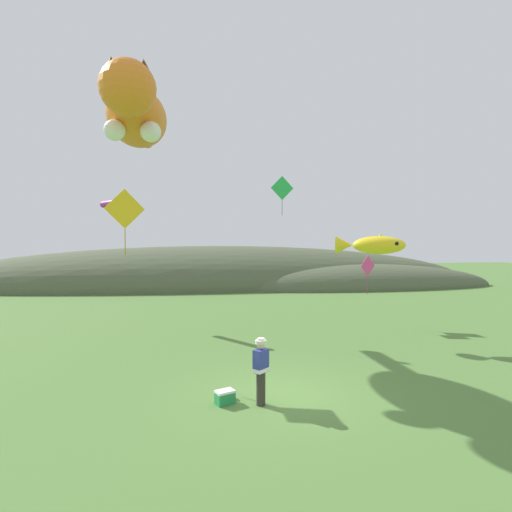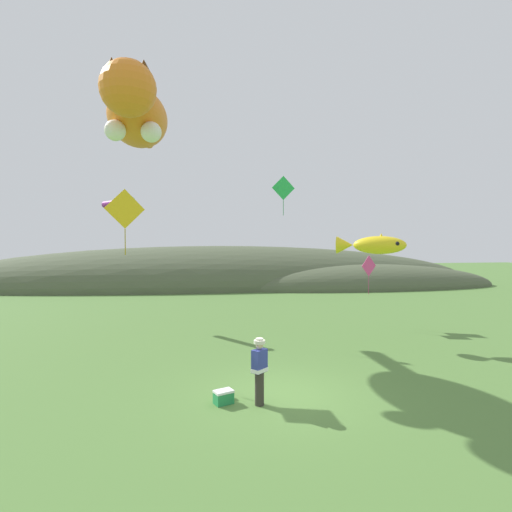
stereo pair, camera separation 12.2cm
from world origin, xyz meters
name	(u,v)px [view 1 (the left image)]	position (x,y,z in m)	size (l,w,h in m)	color
ground_plane	(280,396)	(0.00, 0.00, 0.00)	(120.00, 120.00, 0.00)	#517A38
distant_hill_ridge	(233,285)	(1.75, 27.99, 0.00)	(53.82, 14.81, 7.64)	#4C563D
festival_attendant	(261,369)	(-0.63, -0.52, 0.95)	(0.49, 0.47, 1.77)	#332D28
kite_spool	(228,394)	(-1.45, 0.07, 0.12)	(0.17, 0.25, 0.25)	olive
picnic_cooler	(225,397)	(-1.56, -0.28, 0.18)	(0.58, 0.49, 0.36)	#268C4C
kite_giant_cat	(136,115)	(-4.65, 6.91, 9.64)	(2.56, 8.90, 2.70)	orange
kite_fish_windsock	(371,245)	(5.30, 5.49, 4.15)	(2.95, 2.06, 0.90)	yellow
kite_tube_streamer	(116,203)	(-6.28, 11.64, 6.36)	(2.16, 2.74, 0.44)	#8C268C
kite_diamond_gold	(125,209)	(-4.63, 3.50, 5.40)	(1.28, 0.49, 2.26)	yellow
kite_diamond_green	(282,188)	(2.96, 12.28, 7.41)	(1.41, 0.17, 2.32)	green
kite_diamond_pink	(368,266)	(6.38, 8.05, 3.05)	(0.96, 0.47, 1.96)	#E53F8C
kite_diamond_blue	(125,116)	(-5.90, 12.53, 11.23)	(1.00, 0.45, 1.98)	blue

